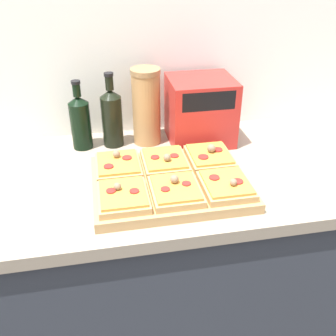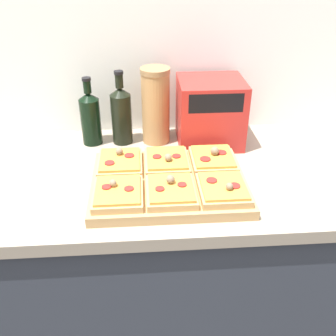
{
  "view_description": "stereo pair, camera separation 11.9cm",
  "coord_description": "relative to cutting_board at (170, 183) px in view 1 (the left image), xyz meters",
  "views": [
    {
      "loc": [
        -0.14,
        -0.76,
        1.58
      ],
      "look_at": [
        0.05,
        0.25,
        0.97
      ],
      "focal_mm": 42.0,
      "sensor_mm": 36.0,
      "label": 1
    },
    {
      "loc": [
        -0.02,
        -0.77,
        1.58
      ],
      "look_at": [
        0.05,
        0.25,
        0.97
      ],
      "focal_mm": 42.0,
      "sensor_mm": 36.0,
      "label": 2
    }
  ],
  "objects": [
    {
      "name": "wall_back",
      "position": [
        -0.05,
        0.45,
        0.31
      ],
      "size": [
        6.0,
        0.06,
        2.5
      ],
      "color": "silver",
      "rests_on": "ground_plane"
    },
    {
      "name": "kitchen_counter",
      "position": [
        -0.05,
        0.1,
        -0.47
      ],
      "size": [
        2.63,
        0.67,
        0.92
      ],
      "color": "#333842",
      "rests_on": "ground_plane"
    },
    {
      "name": "cutting_board",
      "position": [
        0.0,
        0.0,
        0.0
      ],
      "size": [
        0.46,
        0.36,
        0.03
      ],
      "primitive_type": "cube",
      "color": "tan",
      "rests_on": "kitchen_counter"
    },
    {
      "name": "pizza_slice_back_left",
      "position": [
        -0.15,
        0.09,
        0.03
      ],
      "size": [
        0.14,
        0.16,
        0.05
      ],
      "color": "tan",
      "rests_on": "cutting_board"
    },
    {
      "name": "pizza_slice_back_center",
      "position": [
        0.0,
        0.08,
        0.03
      ],
      "size": [
        0.14,
        0.16,
        0.05
      ],
      "color": "tan",
      "rests_on": "cutting_board"
    },
    {
      "name": "pizza_slice_back_right",
      "position": [
        0.15,
        0.09,
        0.03
      ],
      "size": [
        0.14,
        0.16,
        0.06
      ],
      "color": "tan",
      "rests_on": "cutting_board"
    },
    {
      "name": "pizza_slice_front_left",
      "position": [
        -0.15,
        -0.08,
        0.03
      ],
      "size": [
        0.14,
        0.16,
        0.05
      ],
      "color": "tan",
      "rests_on": "cutting_board"
    },
    {
      "name": "pizza_slice_front_center",
      "position": [
        -0.0,
        -0.08,
        0.03
      ],
      "size": [
        0.14,
        0.16,
        0.05
      ],
      "color": "tan",
      "rests_on": "cutting_board"
    },
    {
      "name": "pizza_slice_front_right",
      "position": [
        0.15,
        -0.09,
        0.03
      ],
      "size": [
        0.14,
        0.16,
        0.05
      ],
      "color": "tan",
      "rests_on": "cutting_board"
    },
    {
      "name": "olive_oil_bottle",
      "position": [
        -0.26,
        0.32,
        0.09
      ],
      "size": [
        0.07,
        0.07,
        0.25
      ],
      "color": "black",
      "rests_on": "kitchen_counter"
    },
    {
      "name": "wine_bottle",
      "position": [
        -0.15,
        0.32,
        0.09
      ],
      "size": [
        0.07,
        0.07,
        0.27
      ],
      "color": "black",
      "rests_on": "kitchen_counter"
    },
    {
      "name": "grain_jar_tall",
      "position": [
        -0.02,
        0.32,
        0.12
      ],
      "size": [
        0.1,
        0.1,
        0.27
      ],
      "color": "#AD7F4C",
      "rests_on": "kitchen_counter"
    },
    {
      "name": "toaster_oven",
      "position": [
        0.17,
        0.3,
        0.1
      ],
      "size": [
        0.25,
        0.2,
        0.23
      ],
      "color": "red",
      "rests_on": "kitchen_counter"
    }
  ]
}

